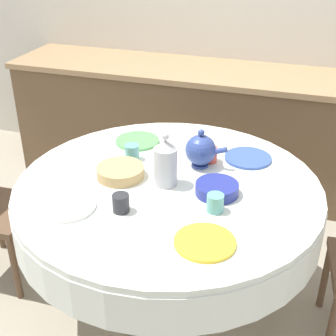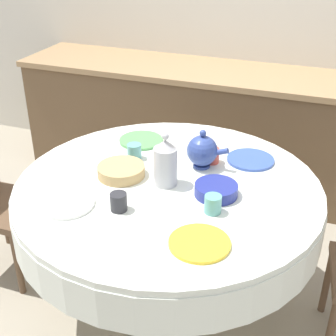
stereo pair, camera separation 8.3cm
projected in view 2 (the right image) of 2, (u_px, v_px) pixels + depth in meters
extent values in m
plane|color=#9E937F|center=(168.00, 305.00, 2.53)|extent=(12.00, 12.00, 0.00)
cube|color=silver|center=(253.00, 4.00, 3.34)|extent=(7.00, 0.05, 2.60)
cube|color=brown|center=(234.00, 133.00, 3.48)|extent=(3.20, 0.60, 0.85)
cube|color=#A37F56|center=(238.00, 75.00, 3.27)|extent=(3.24, 0.64, 0.04)
cylinder|color=brown|center=(168.00, 303.00, 2.53)|extent=(0.44, 0.44, 0.04)
cylinder|color=brown|center=(168.00, 262.00, 2.39)|extent=(0.11, 0.11, 0.52)
cylinder|color=silver|center=(168.00, 205.00, 2.22)|extent=(1.43, 1.43, 0.18)
cylinder|color=silver|center=(168.00, 186.00, 2.17)|extent=(1.42, 1.42, 0.03)
cylinder|color=brown|center=(330.00, 334.00, 2.11)|extent=(0.04, 0.04, 0.40)
cylinder|color=brown|center=(327.00, 282.00, 2.41)|extent=(0.04, 0.04, 0.40)
cube|color=brown|center=(4.00, 207.00, 2.62)|extent=(0.41, 0.41, 0.04)
cylinder|color=brown|center=(53.00, 228.00, 2.82)|extent=(0.04, 0.04, 0.40)
cylinder|color=brown|center=(18.00, 264.00, 2.53)|extent=(0.04, 0.04, 0.40)
cylinder|color=brown|center=(4.00, 216.00, 2.93)|extent=(0.04, 0.04, 0.40)
cylinder|color=white|center=(67.00, 204.00, 2.00)|extent=(0.24, 0.24, 0.01)
cylinder|color=#28282D|center=(119.00, 202.00, 1.95)|extent=(0.07, 0.07, 0.08)
cylinder|color=yellow|center=(200.00, 243.00, 1.76)|extent=(0.24, 0.24, 0.01)
cylinder|color=#5BA39E|center=(213.00, 204.00, 1.94)|extent=(0.07, 0.07, 0.08)
cylinder|color=#5BA85B|center=(141.00, 140.00, 2.55)|extent=(0.24, 0.24, 0.01)
cylinder|color=#5BA39E|center=(134.00, 151.00, 2.36)|extent=(0.07, 0.07, 0.08)
cylinder|color=#3856AD|center=(251.00, 160.00, 2.35)|extent=(0.24, 0.24, 0.01)
cylinder|color=#CC4C3D|center=(212.00, 155.00, 2.33)|extent=(0.07, 0.07, 0.08)
cylinder|color=#B2B2B7|center=(165.00, 166.00, 2.12)|extent=(0.11, 0.11, 0.18)
cone|color=#B2B2B7|center=(165.00, 144.00, 2.06)|extent=(0.10, 0.10, 0.04)
sphere|color=#B2B2B7|center=(165.00, 136.00, 2.04)|extent=(0.03, 0.03, 0.03)
cylinder|color=#33478E|center=(202.00, 165.00, 2.30)|extent=(0.08, 0.08, 0.01)
sphere|color=#33478E|center=(202.00, 151.00, 2.26)|extent=(0.15, 0.15, 0.15)
cylinder|color=#33478E|center=(220.00, 152.00, 2.23)|extent=(0.09, 0.03, 0.05)
sphere|color=#33478E|center=(203.00, 133.00, 2.22)|extent=(0.03, 0.03, 0.03)
cylinder|color=tan|center=(121.00, 171.00, 2.21)|extent=(0.22, 0.22, 0.05)
cylinder|color=navy|center=(216.00, 190.00, 2.06)|extent=(0.19, 0.19, 0.05)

